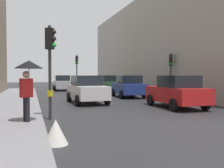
{
  "coord_description": "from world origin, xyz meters",
  "views": [
    {
      "loc": [
        -5.39,
        -8.19,
        1.78
      ],
      "look_at": [
        0.01,
        9.27,
        1.16
      ],
      "focal_mm": 41.96,
      "sensor_mm": 36.0,
      "label": 1
    }
  ],
  "objects_px": {
    "car_white_compact": "(87,89)",
    "car_blue_van": "(128,86)",
    "pedestrian_with_umbrella": "(28,74)",
    "warning_sign_triangle": "(56,132)",
    "car_red_sedan": "(177,92)",
    "car_silver_hatchback": "(62,83)",
    "traffic_light_far_median": "(77,67)",
    "traffic_light_mid_street": "(171,67)",
    "car_green_estate": "(108,84)",
    "traffic_light_near_right": "(50,55)"
  },
  "relations": [
    {
      "from": "car_silver_hatchback",
      "to": "car_green_estate",
      "type": "distance_m",
      "value": 6.12
    },
    {
      "from": "traffic_light_near_right",
      "to": "pedestrian_with_umbrella",
      "type": "bearing_deg",
      "value": -127.82
    },
    {
      "from": "car_red_sedan",
      "to": "car_silver_hatchback",
      "type": "xyz_separation_m",
      "value": [
        -4.11,
        18.27,
        0.0
      ]
    },
    {
      "from": "traffic_light_mid_street",
      "to": "warning_sign_triangle",
      "type": "relative_size",
      "value": 5.26
    },
    {
      "from": "traffic_light_mid_street",
      "to": "pedestrian_with_umbrella",
      "type": "bearing_deg",
      "value": -142.11
    },
    {
      "from": "traffic_light_near_right",
      "to": "car_silver_hatchback",
      "type": "bearing_deg",
      "value": 82.25
    },
    {
      "from": "traffic_light_far_median",
      "to": "car_white_compact",
      "type": "relative_size",
      "value": 0.91
    },
    {
      "from": "traffic_light_mid_street",
      "to": "pedestrian_with_umbrella",
      "type": "height_order",
      "value": "traffic_light_mid_street"
    },
    {
      "from": "car_white_compact",
      "to": "car_blue_van",
      "type": "bearing_deg",
      "value": 39.04
    },
    {
      "from": "traffic_light_mid_street",
      "to": "warning_sign_triangle",
      "type": "height_order",
      "value": "traffic_light_mid_street"
    },
    {
      "from": "car_green_estate",
      "to": "warning_sign_triangle",
      "type": "xyz_separation_m",
      "value": [
        -7.18,
        -19.69,
        -0.55
      ]
    },
    {
      "from": "traffic_light_mid_street",
      "to": "traffic_light_near_right",
      "type": "height_order",
      "value": "traffic_light_near_right"
    },
    {
      "from": "car_white_compact",
      "to": "warning_sign_triangle",
      "type": "distance_m",
      "value": 10.02
    },
    {
      "from": "traffic_light_far_median",
      "to": "car_red_sedan",
      "type": "height_order",
      "value": "traffic_light_far_median"
    },
    {
      "from": "pedestrian_with_umbrella",
      "to": "traffic_light_far_median",
      "type": "bearing_deg",
      "value": 75.24
    },
    {
      "from": "car_blue_van",
      "to": "traffic_light_near_right",
      "type": "bearing_deg",
      "value": -126.79
    },
    {
      "from": "car_silver_hatchback",
      "to": "car_white_compact",
      "type": "height_order",
      "value": "same"
    },
    {
      "from": "car_silver_hatchback",
      "to": "traffic_light_mid_street",
      "type": "bearing_deg",
      "value": -63.78
    },
    {
      "from": "traffic_light_near_right",
      "to": "pedestrian_with_umbrella",
      "type": "height_order",
      "value": "traffic_light_near_right"
    },
    {
      "from": "car_blue_van",
      "to": "warning_sign_triangle",
      "type": "xyz_separation_m",
      "value": [
        -6.88,
        -12.91,
        -0.55
      ]
    },
    {
      "from": "traffic_light_near_right",
      "to": "car_white_compact",
      "type": "xyz_separation_m",
      "value": [
        2.65,
        5.7,
        -1.71
      ]
    },
    {
      "from": "pedestrian_with_umbrella",
      "to": "warning_sign_triangle",
      "type": "bearing_deg",
      "value": -76.26
    },
    {
      "from": "traffic_light_mid_street",
      "to": "traffic_light_far_median",
      "type": "relative_size",
      "value": 0.87
    },
    {
      "from": "car_red_sedan",
      "to": "car_silver_hatchback",
      "type": "bearing_deg",
      "value": 102.67
    },
    {
      "from": "car_white_compact",
      "to": "warning_sign_triangle",
      "type": "xyz_separation_m",
      "value": [
        -2.8,
        -9.6,
        -0.55
      ]
    },
    {
      "from": "car_red_sedan",
      "to": "pedestrian_with_umbrella",
      "type": "relative_size",
      "value": 1.97
    },
    {
      "from": "traffic_light_far_median",
      "to": "car_white_compact",
      "type": "distance_m",
      "value": 11.44
    },
    {
      "from": "traffic_light_mid_street",
      "to": "traffic_light_near_right",
      "type": "relative_size",
      "value": 0.91
    },
    {
      "from": "traffic_light_mid_street",
      "to": "car_red_sedan",
      "type": "height_order",
      "value": "traffic_light_mid_street"
    },
    {
      "from": "traffic_light_near_right",
      "to": "car_silver_hatchback",
      "type": "distance_m",
      "value": 20.41
    },
    {
      "from": "traffic_light_near_right",
      "to": "pedestrian_with_umbrella",
      "type": "xyz_separation_m",
      "value": [
        -0.84,
        -1.08,
        -0.75
      ]
    },
    {
      "from": "traffic_light_near_right",
      "to": "car_red_sedan",
      "type": "distance_m",
      "value": 7.31
    },
    {
      "from": "car_silver_hatchback",
      "to": "warning_sign_triangle",
      "type": "bearing_deg",
      "value": -96.86
    },
    {
      "from": "pedestrian_with_umbrella",
      "to": "car_blue_van",
      "type": "bearing_deg",
      "value": 53.1
    },
    {
      "from": "traffic_light_mid_street",
      "to": "pedestrian_with_umbrella",
      "type": "distance_m",
      "value": 12.87
    },
    {
      "from": "car_blue_van",
      "to": "car_green_estate",
      "type": "bearing_deg",
      "value": 87.52
    },
    {
      "from": "car_red_sedan",
      "to": "warning_sign_triangle",
      "type": "relative_size",
      "value": 6.5
    },
    {
      "from": "car_red_sedan",
      "to": "car_green_estate",
      "type": "distance_m",
      "value": 13.91
    },
    {
      "from": "traffic_light_near_right",
      "to": "car_green_estate",
      "type": "bearing_deg",
      "value": 66.0
    },
    {
      "from": "car_blue_van",
      "to": "pedestrian_with_umbrella",
      "type": "relative_size",
      "value": 2.02
    },
    {
      "from": "car_blue_van",
      "to": "car_white_compact",
      "type": "relative_size",
      "value": 1.01
    },
    {
      "from": "traffic_light_mid_street",
      "to": "car_white_compact",
      "type": "bearing_deg",
      "value": -170.45
    },
    {
      "from": "traffic_light_near_right",
      "to": "car_white_compact",
      "type": "distance_m",
      "value": 6.51
    },
    {
      "from": "car_blue_van",
      "to": "warning_sign_triangle",
      "type": "relative_size",
      "value": 6.66
    },
    {
      "from": "traffic_light_mid_street",
      "to": "traffic_light_near_right",
      "type": "xyz_separation_m",
      "value": [
        -9.31,
        -6.82,
        0.23
      ]
    },
    {
      "from": "car_blue_van",
      "to": "car_silver_hatchback",
      "type": "height_order",
      "value": "same"
    },
    {
      "from": "car_white_compact",
      "to": "car_green_estate",
      "type": "distance_m",
      "value": 11.0
    },
    {
      "from": "traffic_light_near_right",
      "to": "car_white_compact",
      "type": "relative_size",
      "value": 0.88
    },
    {
      "from": "car_silver_hatchback",
      "to": "car_green_estate",
      "type": "relative_size",
      "value": 0.98
    },
    {
      "from": "car_red_sedan",
      "to": "warning_sign_triangle",
      "type": "height_order",
      "value": "car_red_sedan"
    }
  ]
}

